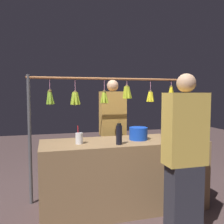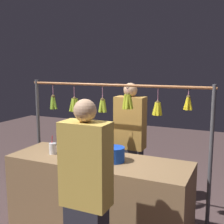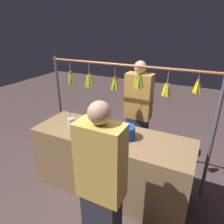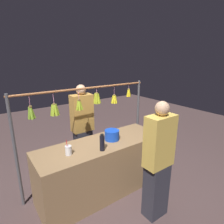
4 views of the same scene
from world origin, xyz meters
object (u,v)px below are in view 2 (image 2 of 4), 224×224
Objects in this scene: blue_bucket at (114,154)px; customer_person at (86,201)px; vendor_person at (130,146)px; water_bottle at (78,153)px; drink_cup at (53,149)px.

customer_person reaches higher than blue_bucket.
customer_person is (-0.26, 1.65, -0.01)m from vendor_person.
vendor_person is 1.67m from customer_person.
water_bottle reaches higher than blue_bucket.
water_bottle is 0.81m from customer_person.
water_bottle reaches higher than drink_cup.
vendor_person is 1.02× the size of customer_person.
blue_bucket is 0.87m from customer_person.
water_bottle is 0.15× the size of customer_person.
blue_bucket is at bearing -176.03° from drink_cup.
vendor_person is (-0.65, -0.85, -0.11)m from drink_cup.
vendor_person reaches higher than water_bottle.
blue_bucket is 1.08× the size of drink_cup.
drink_cup is 0.13× the size of vendor_person.
drink_cup is at bearing -41.44° from customer_person.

